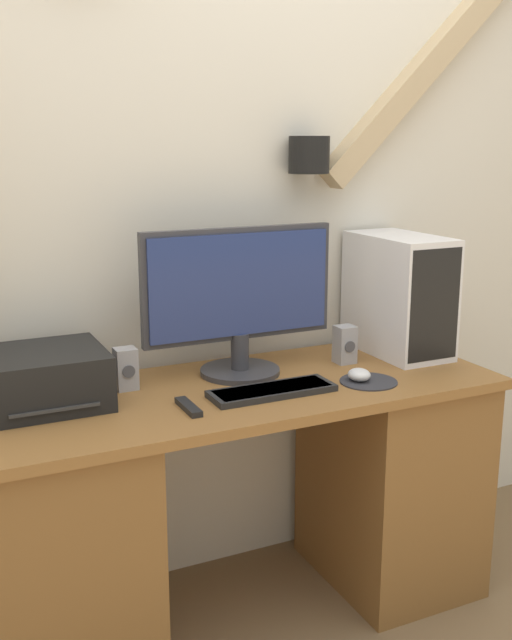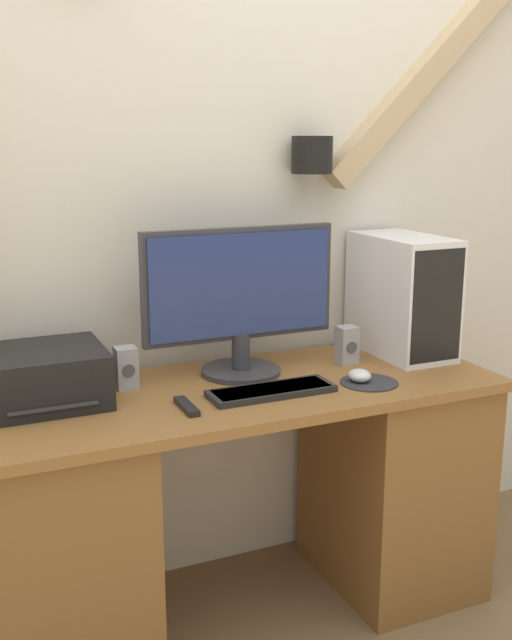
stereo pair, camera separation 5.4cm
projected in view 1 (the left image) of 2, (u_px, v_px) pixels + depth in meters
name	position (u px, v px, depth m)	size (l,w,h in m)	color
wall_back	(195.00, 162.00, 2.31)	(6.40, 0.18, 2.91)	silver
desk	(242.00, 500.00, 2.25)	(1.52, 0.58, 0.75)	brown
monitor	(239.00, 295.00, 2.23)	(0.60, 0.24, 0.45)	#333338
keyboard	(272.00, 391.00, 2.10)	(0.36, 0.12, 0.02)	black
mousepad	(368.00, 382.00, 2.20)	(0.17, 0.17, 0.00)	#2D2D33
mouse	(359.00, 375.00, 2.20)	(0.06, 0.07, 0.04)	silver
computer_tower	(399.00, 294.00, 2.47)	(0.21, 0.38, 0.39)	white
printer	(44.00, 378.00, 2.00)	(0.32, 0.30, 0.15)	black
speaker_left	(126.00, 369.00, 2.13)	(0.06, 0.06, 0.12)	#99999E
speaker_right	(345.00, 344.00, 2.38)	(0.06, 0.06, 0.12)	#99999E
remote_control	(189.00, 407.00, 1.97)	(0.03, 0.14, 0.02)	black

